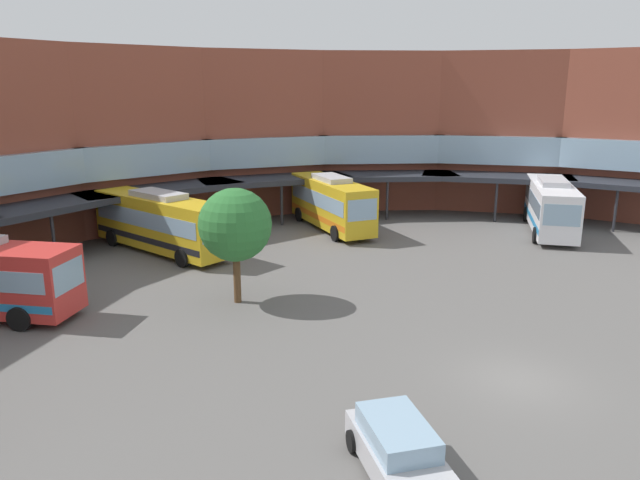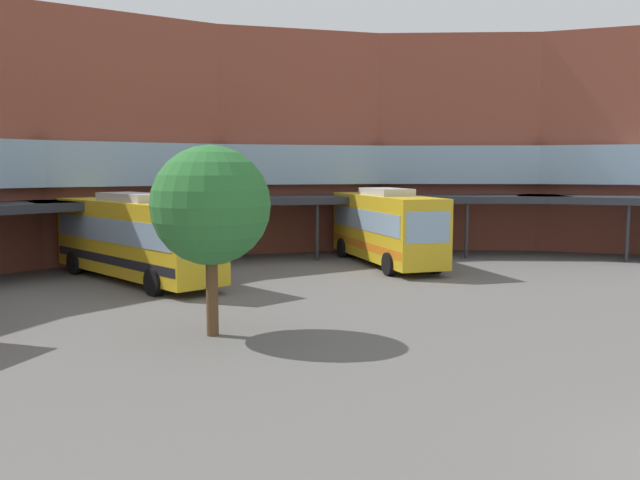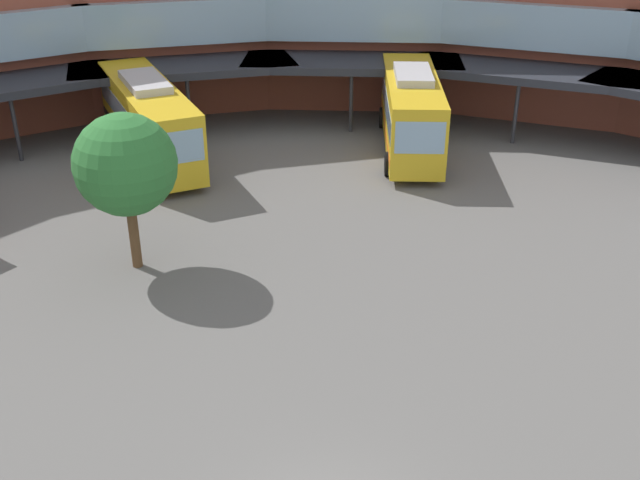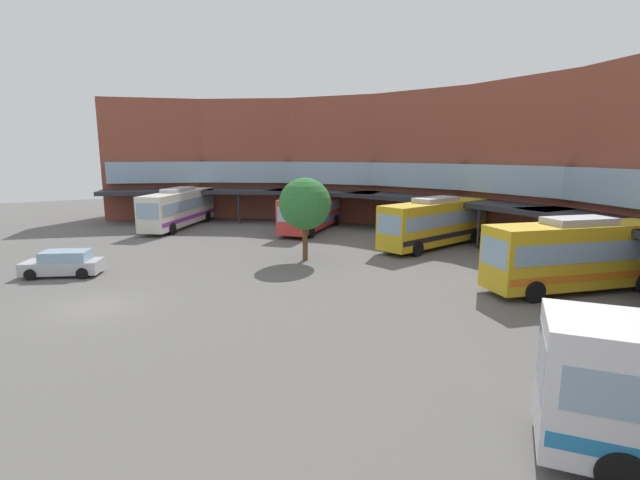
{
  "view_description": "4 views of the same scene",
  "coord_description": "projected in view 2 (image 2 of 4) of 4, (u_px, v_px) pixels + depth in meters",
  "views": [
    {
      "loc": [
        -18.42,
        -10.71,
        10.46
      ],
      "look_at": [
        0.76,
        12.18,
        2.75
      ],
      "focal_mm": 33.95,
      "sensor_mm": 36.0,
      "label": 1
    },
    {
      "loc": [
        -11.55,
        -4.66,
        4.99
      ],
      "look_at": [
        0.71,
        13.92,
        2.62
      ],
      "focal_mm": 37.5,
      "sensor_mm": 36.0,
      "label": 2
    },
    {
      "loc": [
        -3.17,
        -11.51,
        13.47
      ],
      "look_at": [
        2.81,
        11.2,
        1.41
      ],
      "focal_mm": 42.89,
      "sensor_mm": 36.0,
      "label": 3
    },
    {
      "loc": [
        24.01,
        -1.86,
        7.34
      ],
      "look_at": [
        0.22,
        12.57,
        2.11
      ],
      "focal_mm": 26.11,
      "sensor_mm": 36.0,
      "label": 4
    }
  ],
  "objects": [
    {
      "name": "plaza_tree",
      "position": [
        211.0,
        206.0,
        19.7
      ],
      "size": [
        3.55,
        3.55,
        5.7
      ],
      "color": "brown",
      "rests_on": "ground"
    },
    {
      "name": "bus_4",
      "position": [
        386.0,
        226.0,
        34.73
      ],
      "size": [
        5.23,
        10.3,
        4.0
      ],
      "rotation": [
        0.0,
        0.0,
        4.42
      ],
      "color": "gold",
      "rests_on": "ground"
    },
    {
      "name": "bus_1",
      "position": [
        135.0,
        237.0,
        29.7
      ],
      "size": [
        4.3,
        11.28,
        3.93
      ],
      "rotation": [
        0.0,
        0.0,
        4.88
      ],
      "color": "gold",
      "rests_on": "ground"
    },
    {
      "name": "station_building",
      "position": [
        187.0,
        139.0,
        29.6
      ],
      "size": [
        73.24,
        33.81,
        13.1
      ],
      "color": "brown",
      "rests_on": "ground"
    }
  ]
}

